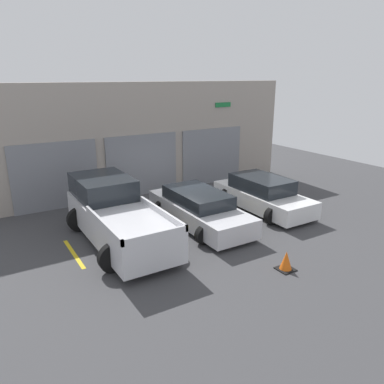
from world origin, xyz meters
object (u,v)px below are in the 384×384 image
at_px(traffic_cone, 286,261).
at_px(pickup_truck, 116,214).
at_px(sedan_white, 262,195).
at_px(sedan_side, 199,209).

bearing_deg(traffic_cone, pickup_truck, 126.86).
height_order(sedan_white, traffic_cone, sedan_white).
bearing_deg(pickup_truck, sedan_white, -2.74).
distance_m(sedan_white, sedan_side, 3.01).
xyz_separation_m(pickup_truck, traffic_cone, (3.28, -4.38, -0.63)).
distance_m(pickup_truck, traffic_cone, 5.51).
bearing_deg(sedan_white, pickup_truck, 177.26).
relative_size(sedan_white, sedan_side, 0.92).
bearing_deg(sedan_white, traffic_cone, -123.81).
height_order(sedan_white, sedan_side, sedan_white).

